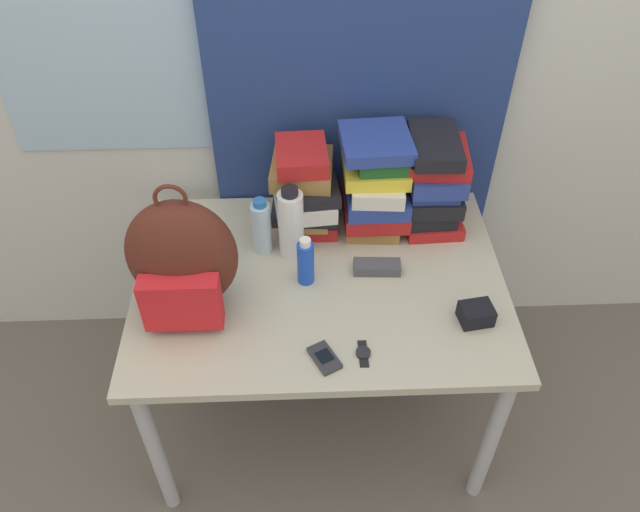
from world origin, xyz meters
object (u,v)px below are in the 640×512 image
(cell_phone, at_px, (324,358))
(sunglasses_case, at_px, (377,267))
(book_stack_left, at_px, (304,189))
(book_stack_right, at_px, (432,181))
(sunscreen_bottle, at_px, (306,262))
(camera_pouch, at_px, (476,314))
(backpack, at_px, (182,260))
(water_bottle, at_px, (262,227))
(wristwatch, at_px, (363,353))
(sports_bottle, at_px, (291,223))
(book_stack_center, at_px, (376,182))

(cell_phone, distance_m, sunglasses_case, 0.39)
(book_stack_left, height_order, book_stack_right, book_stack_right)
(book_stack_left, distance_m, book_stack_right, 0.43)
(sunscreen_bottle, relative_size, camera_pouch, 1.64)
(backpack, distance_m, sunscreen_bottle, 0.38)
(book_stack_left, distance_m, water_bottle, 0.20)
(water_bottle, relative_size, wristwatch, 2.19)
(sports_bottle, relative_size, camera_pouch, 2.44)
(sunscreen_bottle, relative_size, sunglasses_case, 1.13)
(book_stack_center, relative_size, sunglasses_case, 2.30)
(book_stack_right, xyz_separation_m, sports_bottle, (-0.47, -0.14, -0.05))
(backpack, height_order, sunglasses_case, backpack)
(book_stack_left, relative_size, book_stack_center, 0.90)
(water_bottle, bearing_deg, book_stack_right, 12.32)
(backpack, distance_m, wristwatch, 0.58)
(book_stack_right, relative_size, sunglasses_case, 2.21)
(backpack, height_order, water_bottle, backpack)
(book_stack_left, relative_size, wristwatch, 3.37)
(book_stack_right, xyz_separation_m, sunglasses_case, (-0.20, -0.24, -0.15))
(sunglasses_case, height_order, wristwatch, sunglasses_case)
(book_stack_center, distance_m, sunscreen_bottle, 0.38)
(water_bottle, xyz_separation_m, sports_bottle, (0.10, -0.01, 0.03))
(sunglasses_case, bearing_deg, wristwatch, -102.46)
(camera_pouch, bearing_deg, backpack, 173.32)
(cell_phone, bearing_deg, book_stack_right, 56.92)
(backpack, height_order, cell_phone, backpack)
(water_bottle, relative_size, sports_bottle, 0.80)
(book_stack_center, distance_m, wristwatch, 0.61)
(sports_bottle, bearing_deg, water_bottle, 171.56)
(water_bottle, height_order, camera_pouch, water_bottle)
(book_stack_right, bearing_deg, sunscreen_bottle, -147.17)
(wristwatch, bearing_deg, sunglasses_case, 77.54)
(book_stack_right, distance_m, water_bottle, 0.59)
(water_bottle, bearing_deg, sunglasses_case, -18.28)
(book_stack_center, xyz_separation_m, water_bottle, (-0.38, -0.13, -0.07))
(water_bottle, distance_m, camera_pouch, 0.72)
(cell_phone, bearing_deg, book_stack_left, 93.88)
(book_stack_center, height_order, book_stack_right, book_stack_center)
(camera_pouch, bearing_deg, wristwatch, -161.73)
(book_stack_center, bearing_deg, sunglasses_case, -92.82)
(book_stack_center, xyz_separation_m, sports_bottle, (-0.28, -0.14, -0.05))
(water_bottle, bearing_deg, sunscreen_bottle, -47.62)
(sports_bottle, xyz_separation_m, sunscreen_bottle, (0.04, -0.14, -0.04))
(camera_pouch, distance_m, wristwatch, 0.36)
(backpack, relative_size, sports_bottle, 1.73)
(book_stack_center, xyz_separation_m, cell_phone, (-0.20, -0.59, -0.16))
(sports_bottle, bearing_deg, cell_phone, -79.16)
(sports_bottle, relative_size, sunscreen_bottle, 1.49)
(sunglasses_case, relative_size, camera_pouch, 1.45)
(wristwatch, bearing_deg, book_stack_right, 64.58)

